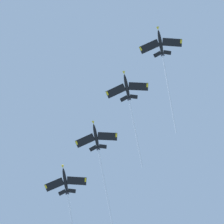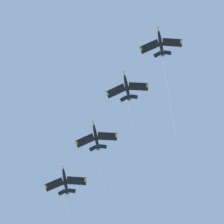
{
  "view_description": "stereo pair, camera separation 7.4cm",
  "coord_description": "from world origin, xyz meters",
  "px_view_note": "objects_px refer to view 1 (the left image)",
  "views": [
    {
      "loc": [
        7.62,
        -7.99,
        1.82
      ],
      "look_at": [
        -22.74,
        -32.72,
        160.95
      ],
      "focal_mm": 56.93,
      "sensor_mm": 36.0,
      "label": 1
    },
    {
      "loc": [
        7.67,
        -8.04,
        1.82
      ],
      "look_at": [
        -22.74,
        -32.72,
        160.95
      ],
      "focal_mm": 56.93,
      "sensor_mm": 36.0,
      "label": 2
    }
  ],
  "objects_px": {
    "jet_second": "(129,100)",
    "jet_third": "(100,158)",
    "jet_lead": "(163,57)",
    "jet_fourth": "(68,200)"
  },
  "relations": [
    {
      "from": "jet_second",
      "to": "jet_third",
      "type": "distance_m",
      "value": 30.11
    },
    {
      "from": "jet_lead",
      "to": "jet_third",
      "type": "height_order",
      "value": "jet_lead"
    },
    {
      "from": "jet_lead",
      "to": "jet_second",
      "type": "relative_size",
      "value": 1.08
    },
    {
      "from": "jet_second",
      "to": "jet_third",
      "type": "height_order",
      "value": "jet_second"
    },
    {
      "from": "jet_third",
      "to": "jet_fourth",
      "type": "distance_m",
      "value": 24.24
    },
    {
      "from": "jet_lead",
      "to": "jet_fourth",
      "type": "xyz_separation_m",
      "value": [
        -22.28,
        -74.47,
        -15.02
      ]
    },
    {
      "from": "jet_third",
      "to": "jet_second",
      "type": "bearing_deg",
      "value": 66.45
    },
    {
      "from": "jet_third",
      "to": "jet_fourth",
      "type": "xyz_separation_m",
      "value": [
        -5.3,
        -23.21,
        -4.55
      ]
    },
    {
      "from": "jet_lead",
      "to": "jet_third",
      "type": "relative_size",
      "value": 0.98
    },
    {
      "from": "jet_lead",
      "to": "jet_fourth",
      "type": "relative_size",
      "value": 1.07
    }
  ]
}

